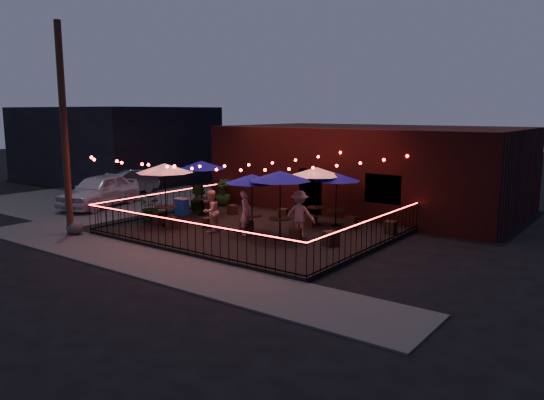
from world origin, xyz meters
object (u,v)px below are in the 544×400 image
Objects in this scene: cafe_table_2 at (252,179)px; boulder at (75,227)px; cafe_table_5 at (336,178)px; cafe_table_3 at (317,172)px; utility_pole at (64,131)px; cafe_table_4 at (280,177)px; cooler at (182,206)px; cafe_table_0 at (165,169)px; cafe_table_1 at (201,166)px.

cafe_table_2 reaches higher than boulder.
cafe_table_3 is at bearing -159.42° from cafe_table_5.
utility_pole is 2.72× the size of cafe_table_4.
cafe_table_2 is 1.39m from cafe_table_4.
cafe_table_2 is at bearing 175.78° from cafe_table_4.
cooler is at bearing -162.99° from cafe_table_3.
cafe_table_4 reaches higher than cafe_table_2.
cafe_table_2 is at bearing -121.45° from cafe_table_5.
cooler is at bearing 170.23° from cafe_table_4.
cafe_table_5 is at bearing 58.55° from cafe_table_2.
cooler is (-4.81, 0.96, -1.69)m from cafe_table_2.
cafe_table_3 is 0.90× the size of cafe_table_4.
cafe_table_0 is at bearing 55.17° from boulder.
cafe_table_1 reaches higher than cafe_table_5.
utility_pole reaches higher than boulder.
cooler is at bearing 168.67° from cafe_table_2.
cafe_table_4 reaches higher than cafe_table_5.
cafe_table_1 is 1.13× the size of cafe_table_5.
utility_pole is at bearing -102.66° from cooler.
utility_pole is 9.79m from cafe_table_3.
utility_pole is 3.03× the size of cafe_table_3.
utility_pole is 10.55m from cafe_table_5.
cooler is at bearing -141.66° from cafe_table_1.
cafe_table_4 reaches higher than boulder.
cafe_table_0 is at bearing -142.06° from cafe_table_3.
boulder is (0.02, 0.17, -3.69)m from utility_pole.
cafe_table_4 is at bearing -98.95° from cafe_table_5.
cafe_table_1 is 5.71m from cafe_table_4.
utility_pole reaches higher than cafe_table_0.
cafe_table_4 reaches higher than cafe_table_1.
cafe_table_0 is 1.17× the size of cafe_table_5.
boulder is at bearing -137.60° from cafe_table_5.
utility_pole is 6.14m from cooler.
cafe_table_1 is at bearing 36.00° from cooler.
cafe_table_4 is at bearing -12.11° from cooler.
cafe_table_1 is 5.36m from cafe_table_3.
cafe_table_3 is 9.71m from boulder.
utility_pole reaches higher than cafe_table_5.
cafe_table_1 is 5.98m from boulder.
cafe_table_3 is at bearing 44.84° from utility_pole.
cafe_table_0 is 2.95m from cooler.
cafe_table_4 is at bearing -84.80° from cafe_table_3.
cafe_table_4 is 1.36× the size of cafe_table_5.
cafe_table_3 is 3.27× the size of boulder.
cafe_table_1 is 3.20× the size of cooler.
cafe_table_4 reaches higher than cafe_table_3.
cafe_table_5 is (0.50, 3.16, -0.31)m from cafe_table_4.
cafe_table_2 is at bearing 35.08° from utility_pole.
cafe_table_4 is (7.10, 3.92, -1.57)m from utility_pole.
cafe_table_1 is 0.83× the size of cafe_table_4.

